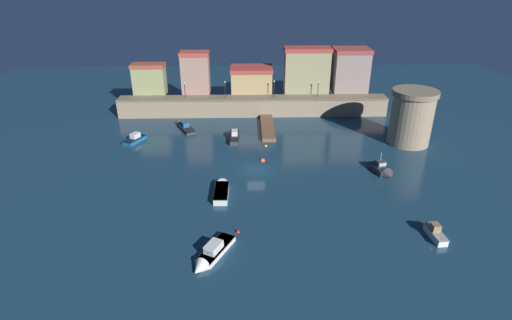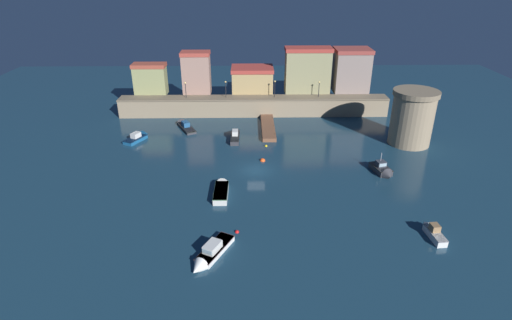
# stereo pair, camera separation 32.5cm
# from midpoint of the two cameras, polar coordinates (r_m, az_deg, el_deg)

# --- Properties ---
(ground_plane) EXTENTS (130.86, 130.86, 0.00)m
(ground_plane) POSITION_cam_midpoint_polar(r_m,az_deg,el_deg) (57.33, 0.17, -1.46)
(ground_plane) COLOR #19384C
(quay_wall) EXTENTS (50.58, 3.49, 3.52)m
(quay_wall) POSITION_cam_midpoint_polar(r_m,az_deg,el_deg) (78.31, -0.19, 7.55)
(quay_wall) COLOR gray
(quay_wall) RESTS_ON ground
(old_town_backdrop) EXTENTS (45.40, 6.20, 8.77)m
(old_town_backdrop) POSITION_cam_midpoint_polar(r_m,az_deg,el_deg) (80.80, 2.97, 11.97)
(old_town_backdrop) COLOR #8E925E
(old_town_backdrop) RESTS_ON ground
(fortress_tower) EXTENTS (6.98, 6.98, 8.76)m
(fortress_tower) POSITION_cam_midpoint_polar(r_m,az_deg,el_deg) (69.02, 21.11, 5.59)
(fortress_tower) COLOR gray
(fortress_tower) RESTS_ON ground
(pier_dock) EXTENTS (2.26, 11.85, 0.70)m
(pier_dock) POSITION_cam_midpoint_polar(r_m,az_deg,el_deg) (71.78, 1.82, 4.58)
(pier_dock) COLOR brown
(pier_dock) RESTS_ON ground
(quay_lamp_0) EXTENTS (0.32, 0.32, 2.94)m
(quay_lamp_0) POSITION_cam_midpoint_polar(r_m,az_deg,el_deg) (78.08, -9.70, 10.00)
(quay_lamp_0) COLOR black
(quay_lamp_0) RESTS_ON quay_wall
(quay_lamp_1) EXTENTS (0.32, 0.32, 3.10)m
(quay_lamp_1) POSITION_cam_midpoint_polar(r_m,az_deg,el_deg) (77.30, -4.14, 10.21)
(quay_lamp_1) COLOR black
(quay_lamp_1) RESTS_ON quay_wall
(quay_lamp_2) EXTENTS (0.32, 0.32, 3.16)m
(quay_lamp_2) POSITION_cam_midpoint_polar(r_m,az_deg,el_deg) (77.34, 2.76, 10.28)
(quay_lamp_2) COLOR black
(quay_lamp_2) RESTS_ON quay_wall
(quay_lamp_3) EXTENTS (0.32, 0.32, 2.97)m
(quay_lamp_3) POSITION_cam_midpoint_polar(r_m,az_deg,el_deg) (78.34, 8.92, 10.12)
(quay_lamp_3) COLOR black
(quay_lamp_3) RESTS_ON quay_wall
(moored_boat_0) EXTENTS (1.76, 6.16, 1.59)m
(moored_boat_0) POSITION_cam_midpoint_polar(r_m,az_deg,el_deg) (52.03, -4.65, -4.04)
(moored_boat_0) COLOR silver
(moored_boat_0) RESTS_ON ground
(moored_boat_1) EXTENTS (3.88, 5.31, 1.94)m
(moored_boat_1) POSITION_cam_midpoint_polar(r_m,az_deg,el_deg) (70.04, -15.90, 3.10)
(moored_boat_1) COLOR #195689
(moored_boat_1) RESTS_ON ground
(moored_boat_2) EXTENTS (1.43, 6.41, 1.76)m
(moored_boat_2) POSITION_cam_midpoint_polar(r_m,az_deg,el_deg) (67.91, -2.77, 3.48)
(moored_boat_2) COLOR #333338
(moored_boat_2) RESTS_ON ground
(moored_boat_3) EXTENTS (2.79, 4.66, 3.22)m
(moored_boat_3) POSITION_cam_midpoint_polar(r_m,az_deg,el_deg) (58.92, 17.45, -1.39)
(moored_boat_3) COLOR #333338
(moored_boat_3) RESTS_ON ground
(moored_boat_4) EXTENTS (1.42, 4.32, 1.64)m
(moored_boat_4) POSITION_cam_midpoint_polar(r_m,az_deg,el_deg) (47.94, 23.65, -9.14)
(moored_boat_4) COLOR white
(moored_boat_4) RESTS_ON ground
(moored_boat_5) EXTENTS (4.42, 6.47, 1.85)m
(moored_boat_5) POSITION_cam_midpoint_polar(r_m,az_deg,el_deg) (41.33, -6.30, -13.02)
(moored_boat_5) COLOR white
(moored_boat_5) RESTS_ON ground
(moored_boat_6) EXTENTS (4.62, 7.19, 1.83)m
(moored_boat_6) POSITION_cam_midpoint_polar(r_m,az_deg,el_deg) (73.80, -9.87, 4.82)
(moored_boat_6) COLOR #333338
(moored_boat_6) RESTS_ON ground
(mooring_buoy_0) EXTENTS (0.78, 0.78, 0.78)m
(mooring_buoy_0) POSITION_cam_midpoint_polar(r_m,az_deg,el_deg) (60.11, 1.08, -0.12)
(mooring_buoy_0) COLOR #EA4C19
(mooring_buoy_0) RESTS_ON ground
(mooring_buoy_1) EXTENTS (0.46, 0.46, 0.46)m
(mooring_buoy_1) POSITION_cam_midpoint_polar(r_m,az_deg,el_deg) (64.97, 1.55, 1.94)
(mooring_buoy_1) COLOR yellow
(mooring_buoy_1) RESTS_ON ground
(mooring_buoy_2) EXTENTS (0.47, 0.47, 0.47)m
(mooring_buoy_2) POSITION_cam_midpoint_polar(r_m,az_deg,el_deg) (44.84, -2.47, -10.04)
(mooring_buoy_2) COLOR red
(mooring_buoy_2) RESTS_ON ground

